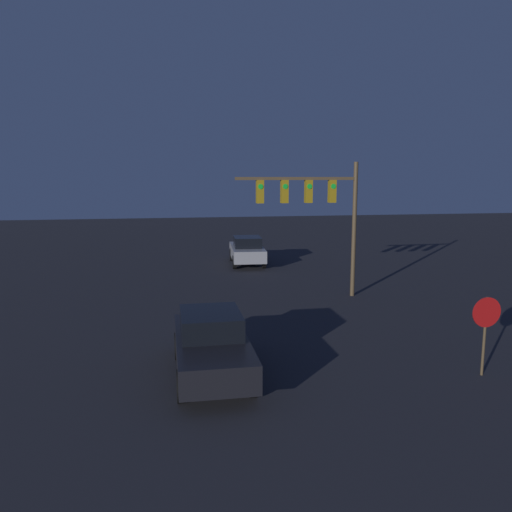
# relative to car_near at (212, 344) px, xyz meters

# --- Properties ---
(car_near) EXTENTS (1.80, 4.31, 1.59)m
(car_near) POSITION_rel_car_near_xyz_m (0.00, 0.00, 0.00)
(car_near) COLOR black
(car_near) RESTS_ON ground_plane
(car_far) EXTENTS (2.04, 4.41, 1.59)m
(car_far) POSITION_rel_car_near_xyz_m (3.46, 15.54, 0.00)
(car_far) COLOR #99999E
(car_far) RESTS_ON ground_plane
(traffic_signal_mast) EXTENTS (5.01, 0.30, 5.50)m
(traffic_signal_mast) POSITION_rel_car_near_xyz_m (4.93, 7.38, 3.06)
(traffic_signal_mast) COLOR brown
(traffic_signal_mast) RESTS_ON ground_plane
(stop_sign) EXTENTS (0.76, 0.07, 2.01)m
(stop_sign) POSITION_rel_car_near_xyz_m (6.66, -1.22, 0.59)
(stop_sign) COLOR brown
(stop_sign) RESTS_ON ground_plane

